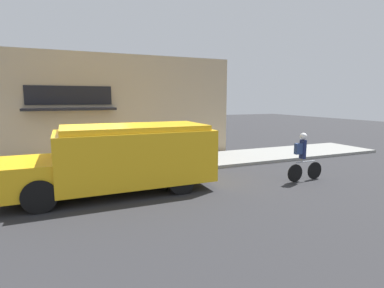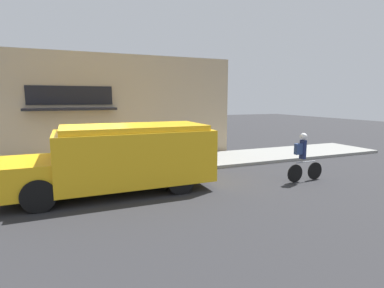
% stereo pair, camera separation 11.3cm
% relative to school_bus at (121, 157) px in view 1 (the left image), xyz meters
% --- Properties ---
extents(ground_plane, '(70.00, 70.00, 0.00)m').
position_rel_school_bus_xyz_m(ground_plane, '(-0.77, 1.41, -1.04)').
color(ground_plane, '#2B2B2D').
extents(sidewalk, '(28.00, 2.88, 0.13)m').
position_rel_school_bus_xyz_m(sidewalk, '(-0.77, 2.85, -0.98)').
color(sidewalk, gray).
rests_on(sidewalk, ground_plane).
extents(storefront, '(13.72, 1.01, 4.67)m').
position_rel_school_bus_xyz_m(storefront, '(-0.78, 4.55, 1.30)').
color(storefront, tan).
rests_on(storefront, ground_plane).
extents(school_bus, '(5.99, 2.64, 1.98)m').
position_rel_school_bus_xyz_m(school_bus, '(0.00, 0.00, 0.00)').
color(school_bus, yellow).
rests_on(school_bus, ground_plane).
extents(cyclist, '(1.48, 0.23, 1.64)m').
position_rel_school_bus_xyz_m(cyclist, '(5.79, -1.26, -0.21)').
color(cyclist, black).
rests_on(cyclist, ground_plane).
extents(trash_bin, '(0.45, 0.45, 0.87)m').
position_rel_school_bus_xyz_m(trash_bin, '(0.47, 3.38, -0.48)').
color(trash_bin, '#38383D').
rests_on(trash_bin, sidewalk).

